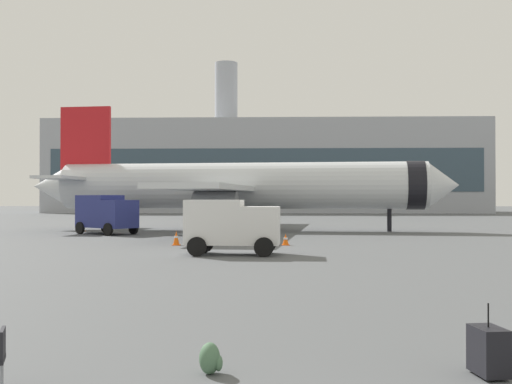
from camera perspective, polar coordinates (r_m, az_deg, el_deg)
name	(u,v)px	position (r m, az deg, el deg)	size (l,w,h in m)	color
airplane_at_gate	(238,186)	(51.17, -1.64, 0.53)	(35.77, 32.33, 10.50)	silver
service_truck	(106,213)	(47.37, -13.62, -1.84)	(5.15, 4.66, 2.90)	navy
cargo_van	(231,224)	(29.38, -2.27, -2.96)	(4.49, 2.51, 2.60)	white
safety_cone_near	(82,227)	(51.98, -15.68, -3.16)	(0.44, 0.44, 0.62)	#F2590C
safety_cone_mid	(176,238)	(35.54, -7.34, -4.21)	(0.44, 0.44, 0.84)	#F2590C
safety_cone_far	(286,240)	(35.33, 2.74, -4.39)	(0.44, 0.44, 0.66)	#F2590C
rolling_suitcase	(488,351)	(10.21, 20.59, -13.49)	(0.49, 0.69, 1.10)	black
traveller_backpack	(211,359)	(9.78, -4.19, -15.05)	(0.36, 0.40, 0.48)	#476B4C
terminal_building	(266,168)	(119.65, 0.88, 2.25)	(79.92, 22.29, 28.89)	#9EA3AD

